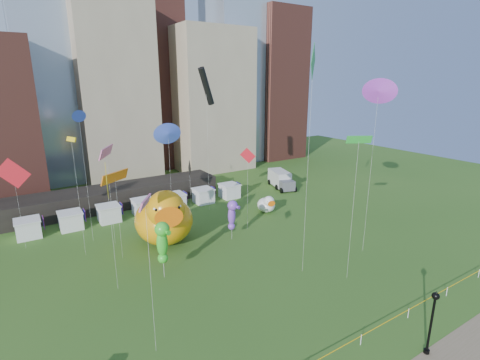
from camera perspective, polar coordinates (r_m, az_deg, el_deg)
skyline at (r=77.35m, az=-21.19°, el=16.02°), size 101.00×23.00×68.00m
pavilion at (r=60.13m, az=-21.35°, el=-2.84°), size 38.00×6.00×3.20m
vendor_tents at (r=55.85m, az=-14.99°, el=-4.20°), size 33.24×2.80×2.40m
big_duck at (r=44.72m, az=-11.87°, el=-5.86°), size 8.74×10.37×7.40m
small_duck at (r=54.90m, az=4.25°, el=-3.84°), size 3.25×3.88×2.78m
seahorse_green at (r=37.00m, az=-12.19°, el=-9.13°), size 1.78×2.07×6.09m
seahorse_purple at (r=44.90m, az=-1.27°, el=-5.19°), size 1.69×1.88×5.17m
lamppost at (r=30.82m, az=28.11°, el=-18.43°), size 0.54×0.54×5.20m
box_truck at (r=67.74m, az=6.46°, el=0.12°), size 4.40×7.55×3.02m
kite_0 at (r=48.08m, az=-32.23°, el=0.83°), size 3.52×0.80×11.09m
kite_1 at (r=24.63m, az=-14.76°, el=-3.69°), size 1.44×1.94×12.01m
kite_2 at (r=47.45m, az=-7.97°, el=1.72°), size 0.60×2.15×9.48m
kite_3 at (r=34.92m, az=18.29°, el=5.89°), size 2.24×1.45×14.58m
kite_4 at (r=42.27m, az=-25.08°, el=5.54°), size 0.85×1.60×13.67m
kite_5 at (r=45.75m, az=-11.30°, el=7.18°), size 2.60×0.70×14.35m
kite_6 at (r=40.60m, az=-19.16°, el=0.45°), size 3.41×2.54×10.09m
kite_7 at (r=41.55m, az=21.06°, el=12.97°), size 0.85×2.64×19.65m
kite_8 at (r=46.45m, az=1.24°, el=3.65°), size 1.88×0.88×11.12m
kite_9 at (r=44.37m, az=-20.41°, el=4.15°), size 2.52×3.82×12.09m
kite_10 at (r=53.03m, az=-5.35°, el=14.51°), size 3.21×2.25×21.24m
kite_11 at (r=34.70m, az=11.46°, el=17.31°), size 2.48×2.14×22.69m
kite_12 at (r=34.02m, az=-20.28°, el=-0.32°), size 0.80×3.49×12.60m
kite_13 at (r=45.84m, az=-24.14°, el=9.08°), size 1.23×0.85×16.13m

